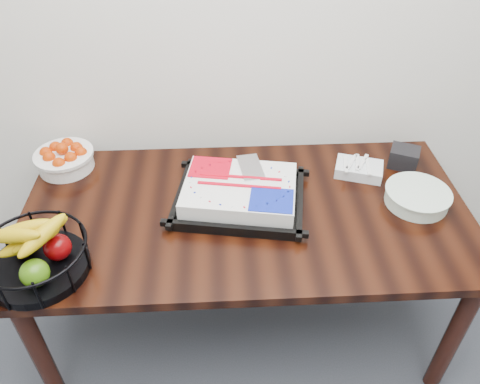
{
  "coord_description": "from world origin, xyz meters",
  "views": [
    {
      "loc": [
        -0.1,
        0.6,
        2.0
      ],
      "look_at": [
        -0.02,
        2.01,
        0.83
      ],
      "focal_mm": 35.0,
      "sensor_mm": 36.0,
      "label": 1
    }
  ],
  "objects_px": {
    "cake_tray": "(240,193)",
    "plate_stack": "(417,197)",
    "fruit_basket": "(35,255)",
    "napkin_box": "(404,157)",
    "table": "(246,225)",
    "tangerine_bowl": "(64,155)"
  },
  "relations": [
    {
      "from": "napkin_box",
      "to": "table",
      "type": "bearing_deg",
      "value": -160.11
    },
    {
      "from": "table",
      "to": "plate_stack",
      "type": "bearing_deg",
      "value": 0.15
    },
    {
      "from": "fruit_basket",
      "to": "tangerine_bowl",
      "type": "bearing_deg",
      "value": 94.52
    },
    {
      "from": "tangerine_bowl",
      "to": "napkin_box",
      "type": "relative_size",
      "value": 2.11
    },
    {
      "from": "fruit_basket",
      "to": "napkin_box",
      "type": "distance_m",
      "value": 1.56
    },
    {
      "from": "table",
      "to": "tangerine_bowl",
      "type": "bearing_deg",
      "value": 157.62
    },
    {
      "from": "table",
      "to": "napkin_box",
      "type": "distance_m",
      "value": 0.78
    },
    {
      "from": "tangerine_bowl",
      "to": "fruit_basket",
      "type": "bearing_deg",
      "value": -85.48
    },
    {
      "from": "plate_stack",
      "to": "cake_tray",
      "type": "bearing_deg",
      "value": 176.67
    },
    {
      "from": "tangerine_bowl",
      "to": "napkin_box",
      "type": "distance_m",
      "value": 1.51
    },
    {
      "from": "table",
      "to": "plate_stack",
      "type": "relative_size",
      "value": 6.88
    },
    {
      "from": "plate_stack",
      "to": "tangerine_bowl",
      "type": "bearing_deg",
      "value": 167.76
    },
    {
      "from": "cake_tray",
      "to": "plate_stack",
      "type": "distance_m",
      "value": 0.72
    },
    {
      "from": "table",
      "to": "napkin_box",
      "type": "xyz_separation_m",
      "value": [
        0.72,
        0.26,
        0.13
      ]
    },
    {
      "from": "tangerine_bowl",
      "to": "table",
      "type": "bearing_deg",
      "value": -22.38
    },
    {
      "from": "napkin_box",
      "to": "cake_tray",
      "type": "bearing_deg",
      "value": -163.7
    },
    {
      "from": "tangerine_bowl",
      "to": "cake_tray",
      "type": "bearing_deg",
      "value": -20.14
    },
    {
      "from": "table",
      "to": "tangerine_bowl",
      "type": "relative_size",
      "value": 7.0
    },
    {
      "from": "cake_tray",
      "to": "plate_stack",
      "type": "relative_size",
      "value": 2.17
    },
    {
      "from": "plate_stack",
      "to": "napkin_box",
      "type": "relative_size",
      "value": 2.15
    },
    {
      "from": "table",
      "to": "tangerine_bowl",
      "type": "height_order",
      "value": "tangerine_bowl"
    },
    {
      "from": "cake_tray",
      "to": "plate_stack",
      "type": "bearing_deg",
      "value": -3.33
    }
  ]
}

